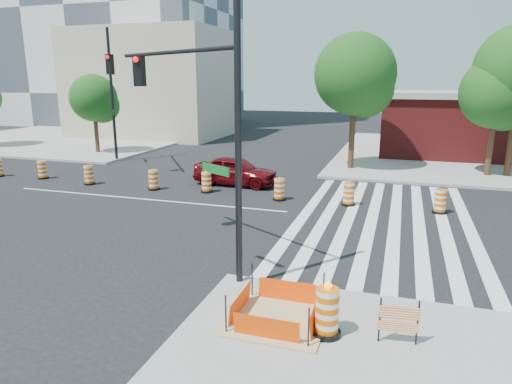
% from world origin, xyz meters
% --- Properties ---
extents(ground, '(120.00, 120.00, 0.00)m').
position_xyz_m(ground, '(0.00, 0.00, 0.00)').
color(ground, black).
rests_on(ground, ground).
extents(sidewalk_ne, '(22.00, 22.00, 0.15)m').
position_xyz_m(sidewalk_ne, '(18.00, 18.00, 0.07)').
color(sidewalk_ne, gray).
rests_on(sidewalk_ne, ground).
extents(sidewalk_nw, '(22.00, 22.00, 0.15)m').
position_xyz_m(sidewalk_nw, '(-18.00, 18.00, 0.07)').
color(sidewalk_nw, gray).
rests_on(sidewalk_nw, ground).
extents(crosswalk_east, '(6.75, 13.50, 0.01)m').
position_xyz_m(crosswalk_east, '(10.95, 0.00, 0.01)').
color(crosswalk_east, silver).
rests_on(crosswalk_east, ground).
extents(lane_centerline, '(14.00, 0.12, 0.01)m').
position_xyz_m(lane_centerline, '(0.00, 0.00, 0.01)').
color(lane_centerline, silver).
rests_on(lane_centerline, ground).
extents(excavation_pit, '(2.20, 2.20, 0.90)m').
position_xyz_m(excavation_pit, '(9.00, -9.00, 0.22)').
color(excavation_pit, tan).
rests_on(excavation_pit, ground).
extents(brick_storefront, '(16.50, 8.50, 4.60)m').
position_xyz_m(brick_storefront, '(18.00, 18.00, 2.32)').
color(brick_storefront, maroon).
rests_on(brick_storefront, ground).
extents(beige_midrise, '(14.00, 10.00, 10.00)m').
position_xyz_m(beige_midrise, '(-12.00, 22.00, 5.00)').
color(beige_midrise, '#BBAA8E').
rests_on(beige_midrise, ground).
extents(red_coupe, '(4.51, 1.97, 1.51)m').
position_xyz_m(red_coupe, '(3.15, 4.11, 0.76)').
color(red_coupe, '#54070C').
rests_on(red_coupe, ground).
extents(signal_pole_se, '(5.19, 3.15, 7.87)m').
position_xyz_m(signal_pole_se, '(6.06, -6.47, 4.83)').
color(signal_pole_se, black).
rests_on(signal_pole_se, ground).
extents(signal_pole_nw, '(3.85, 5.39, 8.58)m').
position_xyz_m(signal_pole_nw, '(-6.14, 6.98, 5.25)').
color(signal_pole_nw, black).
rests_on(signal_pole_nw, ground).
extents(pit_drum, '(0.63, 0.63, 1.24)m').
position_xyz_m(pit_drum, '(10.17, -9.29, 0.66)').
color(pit_drum, black).
rests_on(pit_drum, ground).
extents(barricade, '(0.84, 0.15, 0.99)m').
position_xyz_m(barricade, '(11.63, -9.15, 0.69)').
color(barricade, '#E45D04').
rests_on(barricade, ground).
extents(tree_north_b, '(3.46, 3.44, 5.84)m').
position_xyz_m(tree_north_b, '(-10.29, 10.71, 3.92)').
color(tree_north_b, '#382314').
rests_on(tree_north_b, ground).
extents(tree_north_c, '(4.80, 4.80, 8.16)m').
position_xyz_m(tree_north_c, '(8.56, 10.12, 5.48)').
color(tree_north_c, '#382314').
rests_on(tree_north_c, ground).
extents(tree_north_d, '(3.97, 3.97, 6.75)m').
position_xyz_m(tree_north_d, '(16.26, 10.33, 4.53)').
color(tree_north_d, '#382314').
rests_on(tree_north_d, ground).
extents(median_drum_1, '(0.60, 0.60, 1.02)m').
position_xyz_m(median_drum_1, '(-7.79, 2.24, 0.48)').
color(median_drum_1, black).
rests_on(median_drum_1, ground).
extents(median_drum_2, '(0.60, 0.60, 1.02)m').
position_xyz_m(median_drum_2, '(-4.34, 1.81, 0.48)').
color(median_drum_2, black).
rests_on(median_drum_2, ground).
extents(median_drum_3, '(0.60, 0.60, 1.02)m').
position_xyz_m(median_drum_3, '(-0.45, 1.81, 0.48)').
color(median_drum_3, black).
rests_on(median_drum_3, ground).
extents(median_drum_4, '(0.60, 0.60, 1.18)m').
position_xyz_m(median_drum_4, '(2.34, 2.14, 0.49)').
color(median_drum_4, black).
rests_on(median_drum_4, ground).
extents(median_drum_5, '(0.60, 0.60, 1.02)m').
position_xyz_m(median_drum_5, '(6.17, 1.78, 0.48)').
color(median_drum_5, black).
rests_on(median_drum_5, ground).
extents(median_drum_6, '(0.60, 0.60, 1.02)m').
position_xyz_m(median_drum_6, '(9.35, 1.86, 0.48)').
color(median_drum_6, black).
rests_on(median_drum_6, ground).
extents(median_drum_7, '(0.60, 0.60, 1.02)m').
position_xyz_m(median_drum_7, '(13.15, 1.78, 0.48)').
color(median_drum_7, black).
rests_on(median_drum_7, ground).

